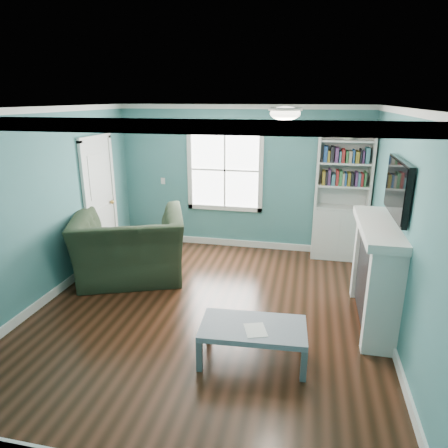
# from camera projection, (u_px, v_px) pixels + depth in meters

# --- Properties ---
(floor) EXTENTS (5.00, 5.00, 0.00)m
(floor) POSITION_uv_depth(u_px,v_px,m) (208.00, 311.00, 5.30)
(floor) COLOR black
(floor) RESTS_ON ground
(room_walls) EXTENTS (5.00, 5.00, 5.00)m
(room_walls) POSITION_uv_depth(u_px,v_px,m) (206.00, 195.00, 4.83)
(room_walls) COLOR teal
(room_walls) RESTS_ON ground
(trim) EXTENTS (4.50, 5.00, 2.60)m
(trim) POSITION_uv_depth(u_px,v_px,m) (206.00, 222.00, 4.93)
(trim) COLOR white
(trim) RESTS_ON ground
(window) EXTENTS (1.40, 0.06, 1.50)m
(window) POSITION_uv_depth(u_px,v_px,m) (225.00, 170.00, 7.24)
(window) COLOR white
(window) RESTS_ON room_walls
(bookshelf) EXTENTS (0.90, 0.35, 2.31)m
(bookshelf) POSITION_uv_depth(u_px,v_px,m) (341.00, 207.00, 6.81)
(bookshelf) COLOR silver
(bookshelf) RESTS_ON ground
(fireplace) EXTENTS (0.44, 1.58, 1.30)m
(fireplace) POSITION_uv_depth(u_px,v_px,m) (376.00, 275.00, 4.88)
(fireplace) COLOR black
(fireplace) RESTS_ON ground
(tv) EXTENTS (0.06, 1.10, 0.65)m
(tv) POSITION_uv_depth(u_px,v_px,m) (398.00, 188.00, 4.53)
(tv) COLOR black
(tv) RESTS_ON fireplace
(door) EXTENTS (0.12, 0.98, 2.17)m
(door) POSITION_uv_depth(u_px,v_px,m) (100.00, 199.00, 6.73)
(door) COLOR silver
(door) RESTS_ON ground
(ceiling_fixture) EXTENTS (0.38, 0.38, 0.15)m
(ceiling_fixture) POSITION_uv_depth(u_px,v_px,m) (285.00, 112.00, 4.45)
(ceiling_fixture) COLOR white
(ceiling_fixture) RESTS_ON room_walls
(light_switch) EXTENTS (0.08, 0.01, 0.12)m
(light_switch) POSITION_uv_depth(u_px,v_px,m) (163.00, 181.00, 7.56)
(light_switch) COLOR white
(light_switch) RESTS_ON room_walls
(recliner) EXTENTS (1.88, 1.55, 1.40)m
(recliner) POSITION_uv_depth(u_px,v_px,m) (130.00, 235.00, 6.08)
(recliner) COLOR #212D1C
(recliner) RESTS_ON ground
(coffee_table) EXTENTS (1.15, 0.68, 0.41)m
(coffee_table) POSITION_uv_depth(u_px,v_px,m) (253.00, 330.00, 4.23)
(coffee_table) COLOR #4A5359
(coffee_table) RESTS_ON ground
(paper_sheet) EXTENTS (0.29, 0.32, 0.00)m
(paper_sheet) POSITION_uv_depth(u_px,v_px,m) (255.00, 330.00, 4.13)
(paper_sheet) COLOR white
(paper_sheet) RESTS_ON coffee_table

